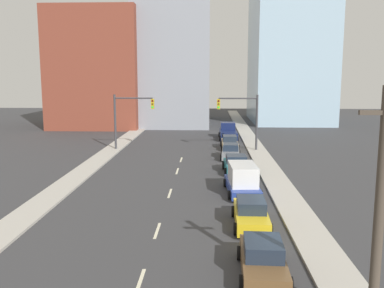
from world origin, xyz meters
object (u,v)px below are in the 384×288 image
object	(u,v)px
utility_pole_right_near	(379,214)
sedan_tan	(230,143)
sedan_teal	(236,165)
traffic_signal_left	(126,114)
traffic_signal_right	(245,115)
sedan_brown	(263,259)
sedan_gray	(231,152)
box_truck_blue	(242,180)
pickup_truck_navy	(228,132)
sedan_yellow	(251,213)

from	to	relation	value
utility_pole_right_near	sedan_tan	world-z (taller)	utility_pole_right_near
sedan_teal	traffic_signal_left	bearing A→B (deg)	134.69
traffic_signal_right	sedan_brown	distance (m)	30.18
traffic_signal_right	sedan_teal	bearing A→B (deg)	-98.48
traffic_signal_right	sedan_gray	bearing A→B (deg)	-111.72
box_truck_blue	pickup_truck_navy	distance (m)	26.58
box_truck_blue	pickup_truck_navy	xyz separation A→B (m)	(0.12, 26.58, -0.16)
sedan_brown	box_truck_blue	world-z (taller)	box_truck_blue
sedan_yellow	pickup_truck_navy	xyz separation A→B (m)	(0.14, 33.14, 0.15)
traffic_signal_left	sedan_yellow	world-z (taller)	traffic_signal_left
pickup_truck_navy	sedan_gray	bearing A→B (deg)	-91.82
utility_pole_right_near	sedan_tan	bearing A→B (deg)	94.58
sedan_teal	traffic_signal_right	bearing A→B (deg)	79.30
sedan_yellow	box_truck_blue	distance (m)	6.57
sedan_tan	traffic_signal_left	bearing A→B (deg)	-173.04
sedan_teal	sedan_gray	distance (m)	6.36
sedan_yellow	pickup_truck_navy	size ratio (longest dim) A/B	0.76
traffic_signal_right	box_truck_blue	xyz separation A→B (m)	(-1.56, -17.37, -3.04)
traffic_signal_left	sedan_teal	distance (m)	16.13
sedan_teal	sedan_gray	xyz separation A→B (m)	(-0.15, 6.36, -0.02)
traffic_signal_right	sedan_tan	xyz separation A→B (m)	(-1.59, 1.49, -3.36)
pickup_truck_navy	sedan_brown	bearing A→B (deg)	-90.79
sedan_tan	sedan_yellow	bearing A→B (deg)	-90.40
traffic_signal_left	box_truck_blue	world-z (taller)	traffic_signal_left
sedan_gray	pickup_truck_navy	world-z (taller)	pickup_truck_navy
utility_pole_right_near	sedan_brown	xyz separation A→B (m)	(-2.92, 4.26, -3.44)
traffic_signal_left	box_truck_blue	distance (m)	21.09
traffic_signal_left	sedan_brown	xyz separation A→B (m)	(11.48, -29.94, -3.35)
utility_pole_right_near	sedan_yellow	distance (m)	11.19
traffic_signal_right	box_truck_blue	bearing A→B (deg)	-95.14
utility_pole_right_near	box_truck_blue	distance (m)	17.35
sedan_teal	pickup_truck_navy	world-z (taller)	pickup_truck_navy
sedan_teal	sedan_gray	size ratio (longest dim) A/B	0.97
sedan_brown	sedan_gray	world-z (taller)	sedan_brown
traffic_signal_left	sedan_teal	xyz separation A→B (m)	(11.52, -10.78, -3.34)
utility_pole_right_near	box_truck_blue	world-z (taller)	utility_pole_right_near
sedan_gray	box_truck_blue	bearing A→B (deg)	-86.11
utility_pole_right_near	traffic_signal_left	bearing A→B (deg)	112.84
traffic_signal_left	pickup_truck_navy	bearing A→B (deg)	38.22
sedan_brown	sedan_gray	xyz separation A→B (m)	(-0.11, 25.52, -0.02)
box_truck_blue	sedan_tan	xyz separation A→B (m)	(-0.03, 18.87, -0.32)
traffic_signal_right	pickup_truck_navy	world-z (taller)	traffic_signal_right
traffic_signal_right	sedan_brown	size ratio (longest dim) A/B	1.33
sedan_yellow	sedan_teal	distance (m)	13.16
traffic_signal_left	sedan_tan	xyz separation A→B (m)	(11.54, 1.49, -3.36)
traffic_signal_right	sedan_tan	bearing A→B (deg)	136.80
sedan_tan	sedan_teal	bearing A→B (deg)	-90.49
traffic_signal_right	sedan_brown	world-z (taller)	traffic_signal_right
traffic_signal_right	sedan_yellow	distance (m)	24.22
traffic_signal_right	sedan_brown	bearing A→B (deg)	-93.16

